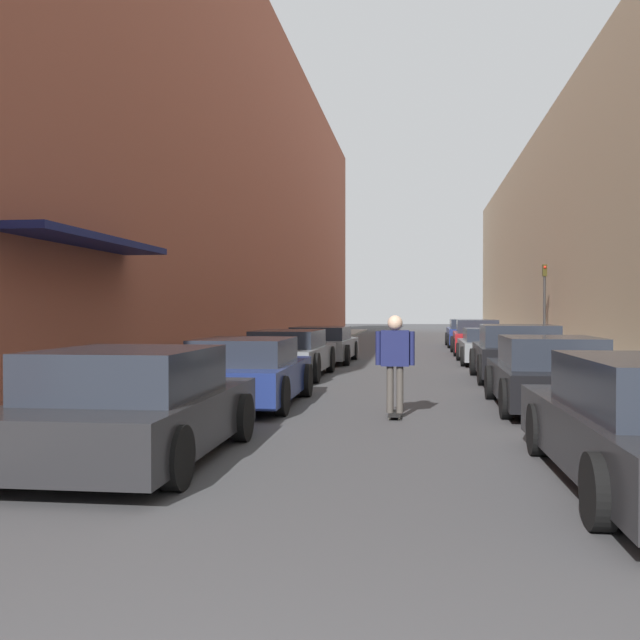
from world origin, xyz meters
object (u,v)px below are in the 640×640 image
parked_car_left_3 (322,345)px  parked_car_right_2 (517,354)px  parked_car_left_0 (133,407)px  skateboarder (395,355)px  parked_car_right_3 (491,346)px  parked_car_left_2 (290,354)px  parked_car_right_5 (468,333)px  parked_car_right_4 (476,338)px  traffic_light (545,298)px  parked_car_right_1 (548,374)px  parked_car_left_1 (247,372)px

parked_car_left_3 → parked_car_right_2: size_ratio=1.08×
parked_car_left_0 → skateboarder: 4.66m
parked_car_right_2 → parked_car_right_3: bearing=90.7°
parked_car_left_2 → parked_car_right_2: size_ratio=1.16×
parked_car_right_2 → skateboarder: skateboarder is taller
parked_car_right_2 → parked_car_left_2: bearing=178.6°
parked_car_right_3 → parked_car_right_5: parked_car_right_5 is taller
skateboarder → parked_car_right_5: bearing=83.1°
parked_car_left_3 → parked_car_right_3: size_ratio=1.08×
parked_car_left_2 → parked_car_right_2: parked_car_right_2 is taller
parked_car_left_0 → parked_car_right_4: 20.93m
parked_car_left_2 → traffic_light: bearing=51.3°
traffic_light → skateboarder: bearing=-107.2°
parked_car_right_3 → parked_car_right_4: bearing=91.1°
parked_car_right_1 → parked_car_right_2: (0.16, 5.05, 0.05)m
parked_car_right_2 → parked_car_right_5: parked_car_right_2 is taller
parked_car_right_4 → skateboarder: 16.74m
traffic_light → parked_car_right_5: bearing=112.6°
parked_car_right_5 → traffic_light: (2.42, -5.80, 1.55)m
parked_car_right_4 → traffic_light: traffic_light is taller
parked_car_left_3 → parked_car_left_1: bearing=-89.7°
parked_car_right_5 → parked_car_right_1: bearing=-90.2°
parked_car_right_2 → parked_car_right_4: parked_car_right_2 is taller
parked_car_right_4 → traffic_light: size_ratio=1.24×
parked_car_left_2 → parked_car_right_3: parked_car_left_2 is taller
parked_car_left_3 → parked_car_right_2: bearing=-44.1°
parked_car_left_2 → parked_car_left_3: size_ratio=1.08×
parked_car_left_1 → parked_car_right_2: parked_car_right_2 is taller
parked_car_left_2 → parked_car_left_3: 5.20m
parked_car_left_2 → traffic_light: 12.85m
parked_car_left_1 → parked_car_left_2: size_ratio=0.88×
parked_car_right_4 → skateboarder: skateboarder is taller
parked_car_left_0 → parked_car_left_3: (0.08, 15.34, -0.04)m
parked_car_right_5 → skateboarder: size_ratio=2.69×
parked_car_left_3 → parked_car_right_1: (5.35, -10.38, 0.03)m
parked_car_left_3 → parked_car_left_0: bearing=-90.3°
skateboarder → parked_car_right_3: bearing=77.2°
parked_car_right_1 → parked_car_left_1: bearing=-178.7°
traffic_light → parked_car_left_0: bearing=-111.5°
parked_car_left_1 → parked_car_right_1: size_ratio=1.02×
parked_car_left_2 → skateboarder: skateboarder is taller
parked_car_right_2 → parked_car_right_5: size_ratio=0.92×
parked_car_right_3 → parked_car_right_1: bearing=-90.5°
parked_car_left_2 → parked_car_right_2: 5.63m
parked_car_left_2 → parked_car_left_3: bearing=88.6°
parked_car_left_3 → traffic_light: (7.85, 4.76, 1.60)m
parked_car_right_3 → skateboarder: 12.10m
parked_car_left_1 → parked_car_right_3: 11.91m
parked_car_right_1 → parked_car_left_0: bearing=-137.6°
parked_car_left_0 → skateboarder: (2.84, 3.68, 0.39)m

